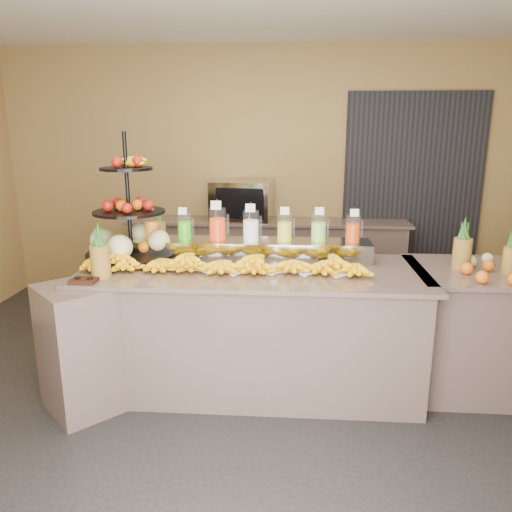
# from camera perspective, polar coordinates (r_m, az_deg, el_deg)

# --- Properties ---
(ground) EXTENTS (6.00, 6.00, 0.00)m
(ground) POSITION_cam_1_polar(r_m,az_deg,el_deg) (3.74, -0.66, -16.59)
(ground) COLOR black
(ground) RESTS_ON ground
(room_envelope) EXTENTS (6.04, 5.02, 2.82)m
(room_envelope) POSITION_cam_1_polar(r_m,az_deg,el_deg) (3.97, 3.01, 13.70)
(room_envelope) COLOR olive
(room_envelope) RESTS_ON ground
(buffet_counter) EXTENTS (2.75, 1.25, 0.93)m
(buffet_counter) POSITION_cam_1_polar(r_m,az_deg,el_deg) (3.77, -2.11, -8.39)
(buffet_counter) COLOR gray
(buffet_counter) RESTS_ON ground
(right_counter) EXTENTS (1.08, 0.88, 0.93)m
(right_counter) POSITION_cam_1_polar(r_m,az_deg,el_deg) (4.13, 24.27, -7.60)
(right_counter) COLOR gray
(right_counter) RESTS_ON ground
(back_ledge) EXTENTS (3.10, 0.55, 0.93)m
(back_ledge) POSITION_cam_1_polar(r_m,az_deg,el_deg) (5.64, 1.25, -0.50)
(back_ledge) COLOR gray
(back_ledge) RESTS_ON ground
(pitcher_tray) EXTENTS (1.85, 0.30, 0.15)m
(pitcher_tray) POSITION_cam_1_polar(r_m,az_deg,el_deg) (3.90, -0.58, 0.75)
(pitcher_tray) COLOR gray
(pitcher_tray) RESTS_ON buffet_counter
(juice_pitcher_orange_a) EXTENTS (0.11, 0.12, 0.27)m
(juice_pitcher_orange_a) POSITION_cam_1_polar(r_m,az_deg,el_deg) (4.00, -11.82, 3.25)
(juice_pitcher_orange_a) COLOR silver
(juice_pitcher_orange_a) RESTS_ON pitcher_tray
(juice_pitcher_green) EXTENTS (0.11, 0.11, 0.27)m
(juice_pitcher_green) POSITION_cam_1_polar(r_m,az_deg,el_deg) (3.94, -8.17, 3.21)
(juice_pitcher_green) COLOR silver
(juice_pitcher_green) RESTS_ON pitcher_tray
(juice_pitcher_orange_b) EXTENTS (0.13, 0.14, 0.32)m
(juice_pitcher_orange_b) POSITION_cam_1_polar(r_m,az_deg,el_deg) (3.88, -4.42, 3.45)
(juice_pitcher_orange_b) COLOR silver
(juice_pitcher_orange_b) RESTS_ON pitcher_tray
(juice_pitcher_milk) EXTENTS (0.13, 0.13, 0.30)m
(juice_pitcher_milk) POSITION_cam_1_polar(r_m,az_deg,el_deg) (3.86, -0.59, 3.31)
(juice_pitcher_milk) COLOR silver
(juice_pitcher_milk) RESTS_ON pitcher_tray
(juice_pitcher_lemon) EXTENTS (0.12, 0.12, 0.28)m
(juice_pitcher_lemon) POSITION_cam_1_polar(r_m,az_deg,el_deg) (3.85, 3.28, 3.14)
(juice_pitcher_lemon) COLOR silver
(juice_pitcher_lemon) RESTS_ON pitcher_tray
(juice_pitcher_lime) EXTENTS (0.12, 0.12, 0.28)m
(juice_pitcher_lime) POSITION_cam_1_polar(r_m,az_deg,el_deg) (3.85, 7.16, 3.07)
(juice_pitcher_lime) COLOR silver
(juice_pitcher_lime) RESTS_ON pitcher_tray
(juice_pitcher_orange_c) EXTENTS (0.11, 0.12, 0.27)m
(juice_pitcher_orange_c) POSITION_cam_1_polar(r_m,az_deg,el_deg) (3.87, 11.00, 2.93)
(juice_pitcher_orange_c) COLOR silver
(juice_pitcher_orange_c) RESTS_ON pitcher_tray
(banana_heap) EXTENTS (2.19, 0.20, 0.18)m
(banana_heap) POSITION_cam_1_polar(r_m,az_deg,el_deg) (3.58, -3.70, -0.56)
(banana_heap) COLOR yellow
(banana_heap) RESTS_ON buffet_counter
(fruit_stand) EXTENTS (0.78, 0.78, 0.97)m
(fruit_stand) POSITION_cam_1_polar(r_m,az_deg,el_deg) (3.92, -13.50, 2.99)
(fruit_stand) COLOR black
(fruit_stand) RESTS_ON buffet_counter
(condiment_caddy) EXTENTS (0.18, 0.13, 0.03)m
(condiment_caddy) POSITION_cam_1_polar(r_m,az_deg,el_deg) (3.52, -19.06, -2.67)
(condiment_caddy) COLOR black
(condiment_caddy) RESTS_ON buffet_counter
(pineapple_left_a) EXTENTS (0.13, 0.13, 0.39)m
(pineapple_left_a) POSITION_cam_1_polar(r_m,az_deg,el_deg) (3.56, -17.38, -0.16)
(pineapple_left_a) COLOR brown
(pineapple_left_a) RESTS_ON buffet_counter
(pineapple_left_b) EXTENTS (0.13, 0.13, 0.41)m
(pineapple_left_b) POSITION_cam_1_polar(r_m,az_deg,el_deg) (4.19, -11.15, 2.54)
(pineapple_left_b) COLOR brown
(pineapple_left_b) RESTS_ON buffet_counter
(right_fruit_pile) EXTENTS (0.42, 0.41, 0.22)m
(right_fruit_pile) POSITION_cam_1_polar(r_m,az_deg,el_deg) (3.84, 24.95, -0.89)
(right_fruit_pile) COLOR brown
(right_fruit_pile) RESTS_ON right_counter
(oven_warmer) EXTENTS (0.69, 0.51, 0.43)m
(oven_warmer) POSITION_cam_1_polar(r_m,az_deg,el_deg) (5.52, -1.63, 6.37)
(oven_warmer) COLOR gray
(oven_warmer) RESTS_ON back_ledge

